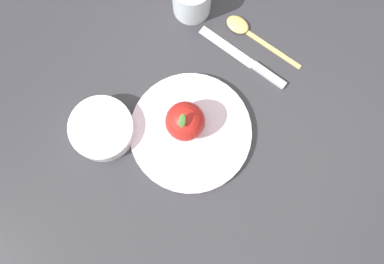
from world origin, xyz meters
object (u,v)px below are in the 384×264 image
dinner_plate (192,133)px  apple (185,121)px  side_bowl (102,128)px  knife (250,63)px  spoon (246,30)px

dinner_plate → apple: bearing=-111.5°
side_bowl → knife: bearing=142.0°
dinner_plate → knife: dinner_plate is taller
dinner_plate → knife: bearing=167.4°
knife → dinner_plate: bearing=-12.6°
apple → knife: (-0.17, 0.06, -0.05)m
knife → spoon: (-0.06, -0.04, 0.00)m
apple → side_bowl: size_ratio=0.73×
apple → knife: 0.19m
apple → spoon: size_ratio=0.50×
spoon → apple: bearing=-5.0°
dinner_plate → side_bowl: side_bowl is taller
apple → knife: size_ratio=0.44×
spoon → knife: bearing=32.6°
dinner_plate → spoon: (-0.24, 0.00, -0.00)m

